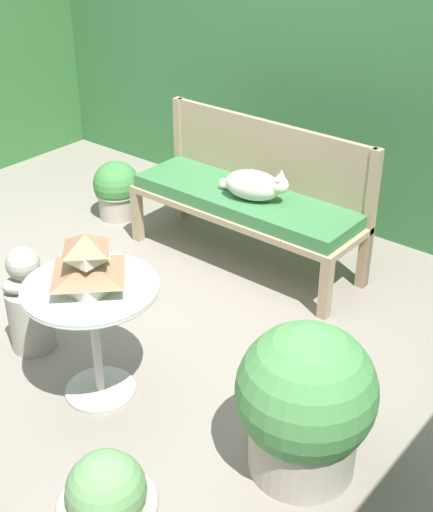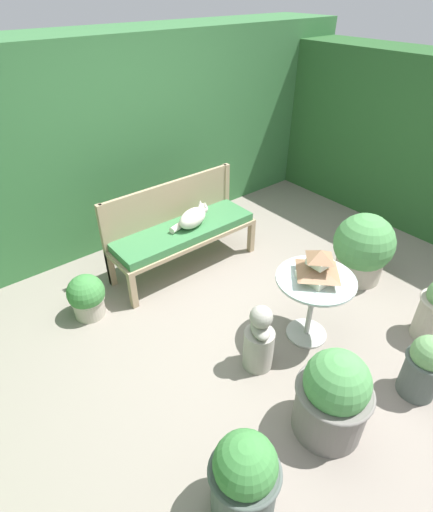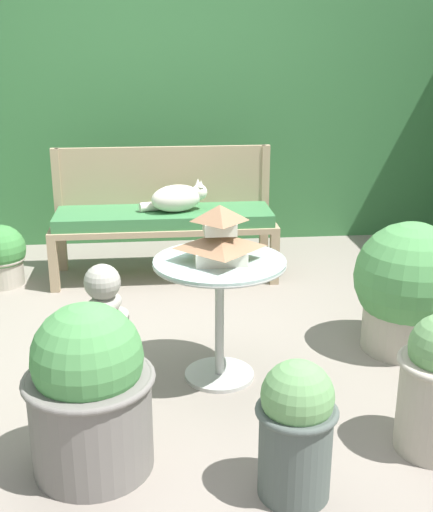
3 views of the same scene
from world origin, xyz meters
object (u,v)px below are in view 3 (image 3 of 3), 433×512
object	(u,v)px
garden_bust	(105,330)
potted_plant_path_edge	(2,256)
cat	(177,198)
patio_table	(220,286)
potted_plant_bench_right	(296,428)
garden_bench	(164,221)
pagoda_birdhouse	(220,237)
potted_plant_table_near	(90,392)
potted_plant_table_far	(409,288)

from	to	relation	value
garden_bust	potted_plant_path_edge	bearing A→B (deg)	58.24
cat	patio_table	size ratio (longest dim) A/B	0.75
cat	potted_plant_bench_right	xyz separation A→B (m)	(0.32, -2.34, -0.30)
cat	potted_plant_bench_right	distance (m)	2.38
garden_bench	potted_plant_path_edge	size ratio (longest dim) A/B	3.66
pagoda_birdhouse	cat	bearing A→B (deg)	95.53
cat	potted_plant_path_edge	size ratio (longest dim) A/B	1.13
garden_bench	garden_bust	size ratio (longest dim) A/B	2.57
garden_bust	potted_plant_bench_right	xyz separation A→B (m)	(0.74, -0.93, 0.01)
pagoda_birdhouse	potted_plant_table_near	size ratio (longest dim) A/B	0.47
cat	garden_bench	bearing A→B (deg)	144.94
potted_plant_table_far	potted_plant_path_edge	xyz separation A→B (m)	(-2.38, 1.20, -0.14)
cat	potted_plant_path_edge	bearing A→B (deg)	164.93
garden_bench	patio_table	world-z (taller)	patio_table
garden_bust	potted_plant_table_far	world-z (taller)	potted_plant_table_far
pagoda_birdhouse	potted_plant_table_far	distance (m)	1.13
garden_bench	pagoda_birdhouse	distance (m)	1.53
cat	garden_bust	size ratio (longest dim) A/B	0.79
potted_plant_path_edge	potted_plant_bench_right	distance (m)	2.78
patio_table	potted_plant_table_near	xyz separation A→B (m)	(-0.57, -0.66, -0.15)
garden_bust	potted_plant_table_near	world-z (taller)	potted_plant_table_near
garden_bench	patio_table	bearing A→B (deg)	-81.01
pagoda_birdhouse	potted_plant_path_edge	world-z (taller)	pagoda_birdhouse
pagoda_birdhouse	garden_bench	bearing A→B (deg)	98.99
potted_plant_table_near	garden_bench	bearing A→B (deg)	81.13
patio_table	potted_plant_table_near	world-z (taller)	potted_plant_table_near
cat	pagoda_birdhouse	size ratio (longest dim) A/B	1.47
potted_plant_table_near	potted_plant_table_far	bearing A→B (deg)	28.59
garden_bust	potted_plant_path_edge	size ratio (longest dim) A/B	1.42
patio_table	garden_bust	bearing A→B (deg)	176.43
potted_plant_table_far	potted_plant_path_edge	bearing A→B (deg)	153.17
patio_table	garden_bust	xyz separation A→B (m)	(-0.56, 0.03, -0.22)
pagoda_birdhouse	potted_plant_table_near	xyz separation A→B (m)	(-0.57, -0.66, -0.40)
potted_plant_table_far	potted_plant_bench_right	xyz separation A→B (m)	(-0.85, -1.11, -0.07)
garden_bench	garden_bust	distance (m)	1.48
patio_table	pagoda_birdhouse	bearing A→B (deg)	90.00
potted_plant_bench_right	potted_plant_table_near	bearing A→B (deg)	162.39
potted_plant_table_far	potted_plant_path_edge	world-z (taller)	potted_plant_table_far
patio_table	potted_plant_table_near	distance (m)	0.88
cat	pagoda_birdhouse	world-z (taller)	pagoda_birdhouse
pagoda_birdhouse	potted_plant_table_far	bearing A→B (deg)	11.83
cat	potted_plant_table_near	distance (m)	2.16
potted_plant_bench_right	patio_table	bearing A→B (deg)	101.60
cat	potted_plant_table_near	bearing A→B (deg)	-117.52
garden_bench	potted_plant_table_near	bearing A→B (deg)	-98.87
pagoda_birdhouse	potted_plant_table_near	distance (m)	0.96
potted_plant_path_edge	patio_table	bearing A→B (deg)	-46.58
potted_plant_bench_right	pagoda_birdhouse	bearing A→B (deg)	101.60
pagoda_birdhouse	potted_plant_bench_right	bearing A→B (deg)	-78.40
garden_bench	pagoda_birdhouse	xyz separation A→B (m)	(0.23, -1.48, 0.32)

